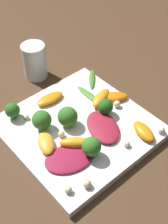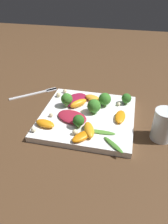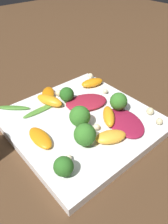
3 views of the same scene
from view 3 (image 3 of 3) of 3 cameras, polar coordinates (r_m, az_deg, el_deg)
name	(u,v)px [view 3 (image 3 of 3)]	position (r m, az deg, el deg)	size (l,w,h in m)	color
ground_plane	(82,125)	(0.48, -0.65, -3.36)	(2.40, 2.40, 0.00)	#4C331E
plate	(81,122)	(0.48, -0.66, -2.52)	(0.29, 0.29, 0.02)	white
radicchio_leaf_0	(125,122)	(0.46, 10.55, -2.65)	(0.10, 0.12, 0.01)	maroon
radicchio_leaf_1	(86,102)	(0.51, 0.61, 2.62)	(0.11, 0.10, 0.01)	maroon
orange_segment_0	(39,137)	(0.43, -11.58, -6.39)	(0.03, 0.07, 0.01)	orange
orange_segment_1	(50,100)	(0.51, -8.99, 3.02)	(0.05, 0.07, 0.02)	orange
orange_segment_2	(48,94)	(0.54, -9.37, 4.60)	(0.06, 0.07, 0.02)	orange
orange_segment_3	(109,116)	(0.46, 6.47, -1.10)	(0.06, 0.07, 0.02)	orange
orange_segment_4	(110,137)	(0.42, 6.69, -6.61)	(0.07, 0.06, 0.02)	#FCAD33
orange_segment_5	(92,83)	(0.58, 2.15, 7.68)	(0.07, 0.04, 0.02)	orange
broccoli_floret_0	(67,95)	(0.51, -4.53, 4.52)	(0.03, 0.03, 0.04)	#7A9E51
broccoli_floret_1	(118,102)	(0.48, 9.00, 2.65)	(0.04, 0.04, 0.05)	#84AD5B
broccoli_floret_2	(85,135)	(0.40, 0.23, -5.97)	(0.04, 0.04, 0.05)	#7A9E51
broccoli_floret_3	(80,116)	(0.44, -1.11, -1.15)	(0.04, 0.04, 0.05)	#84AD5B
broccoli_floret_4	(64,167)	(0.36, -5.37, -14.00)	(0.03, 0.03, 0.04)	#84AD5B
arugula_sprig_0	(40,110)	(0.50, -11.32, 0.54)	(0.09, 0.02, 0.00)	#518E33
arugula_sprig_1	(14,108)	(0.52, -17.88, 1.07)	(0.06, 0.06, 0.01)	#47842D
macadamia_nut_0	(150,111)	(0.50, 16.90, 0.23)	(0.02, 0.02, 0.02)	beige
macadamia_nut_1	(69,158)	(0.39, -4.03, -11.93)	(0.01, 0.01, 0.01)	beige
macadamia_nut_2	(159,121)	(0.48, 19.10, -2.35)	(0.01, 0.01, 0.01)	beige
macadamia_nut_3	(105,91)	(0.55, 5.58, 5.41)	(0.01, 0.01, 0.01)	beige
macadamia_nut_4	(59,93)	(0.54, -6.65, 4.95)	(0.02, 0.02, 0.02)	beige
macadamia_nut_5	(97,127)	(0.44, 3.48, -3.83)	(0.01, 0.01, 0.01)	beige
macadamia_nut_6	(90,76)	(0.61, 1.67, 9.39)	(0.02, 0.02, 0.02)	beige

